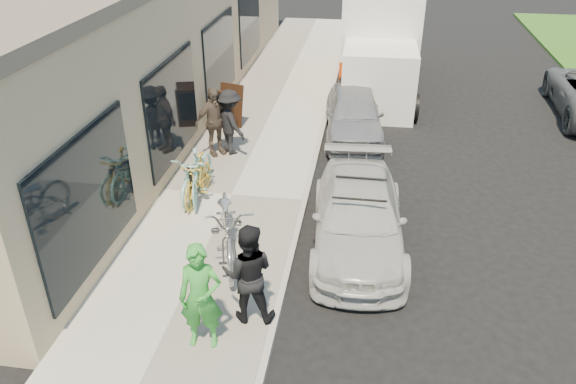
{
  "coord_description": "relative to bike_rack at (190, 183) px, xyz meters",
  "views": [
    {
      "loc": [
        0.73,
        -7.01,
        6.0
      ],
      "look_at": [
        -0.59,
        1.69,
        1.05
      ],
      "focal_mm": 35.0,
      "sensor_mm": 36.0,
      "label": 1
    }
  ],
  "objects": [
    {
      "name": "ground",
      "position": [
        2.72,
        -2.53,
        -0.62
      ],
      "size": [
        120.0,
        120.0,
        0.0
      ],
      "primitive_type": "plane",
      "color": "black",
      "rests_on": "ground"
    },
    {
      "name": "sidewalk",
      "position": [
        0.72,
        0.47,
        -0.54
      ],
      "size": [
        3.0,
        34.0,
        0.15
      ],
      "primitive_type": "cube",
      "color": "#B6B2A4",
      "rests_on": "ground"
    },
    {
      "name": "curb",
      "position": [
        2.27,
        0.47,
        -0.55
      ],
      "size": [
        0.12,
        34.0,
        0.13
      ],
      "primitive_type": "cube",
      "color": "#A39D95",
      "rests_on": "ground"
    },
    {
      "name": "storefront",
      "position": [
        -2.52,
        5.46,
        1.51
      ],
      "size": [
        3.6,
        20.0,
        4.22
      ],
      "color": "tan",
      "rests_on": "ground"
    },
    {
      "name": "bike_rack",
      "position": [
        0.0,
        0.0,
        0.0
      ],
      "size": [
        0.26,
        0.51,
        0.78
      ],
      "rotation": [
        0.0,
        0.0,
        0.42
      ],
      "color": "black",
      "rests_on": "sidewalk"
    },
    {
      "name": "sandwich_board",
      "position": [
        -0.24,
        3.96,
        0.1
      ],
      "size": [
        0.84,
        0.85,
        1.11
      ],
      "rotation": [
        0.0,
        0.0,
        -0.28
      ],
      "color": "black",
      "rests_on": "sidewalk"
    },
    {
      "name": "sedan_white",
      "position": [
        3.41,
        -0.74,
        -0.03
      ],
      "size": [
        1.9,
        4.15,
        1.22
      ],
      "rotation": [
        0.0,
        0.0,
        0.06
      ],
      "color": "beige",
      "rests_on": "ground"
    },
    {
      "name": "sedan_silver",
      "position": [
        3.08,
        4.25,
        -0.0
      ],
      "size": [
        1.77,
        3.74,
        1.23
      ],
      "primitive_type": "imported",
      "rotation": [
        0.0,
        0.0,
        0.09
      ],
      "color": "#9F9EA4",
      "rests_on": "ground"
    },
    {
      "name": "moving_truck",
      "position": [
        3.64,
        8.49,
        0.72
      ],
      "size": [
        2.4,
        6.18,
        3.02
      ],
      "rotation": [
        0.0,
        0.0,
        0.01
      ],
      "color": "white",
      "rests_on": "ground"
    },
    {
      "name": "tandem_bike",
      "position": [
        1.21,
        -1.67,
        0.15
      ],
      "size": [
        1.46,
        2.48,
        1.23
      ],
      "primitive_type": "imported",
      "rotation": [
        0.0,
        0.0,
        0.29
      ],
      "color": "#A9A9AB",
      "rests_on": "sidewalk"
    },
    {
      "name": "woman_rider",
      "position": [
        1.37,
        -3.8,
        0.36
      ],
      "size": [
        0.65,
        0.47,
        1.66
      ],
      "primitive_type": "imported",
      "rotation": [
        0.0,
        0.0,
        0.12
      ],
      "color": "green",
      "rests_on": "sidewalk"
    },
    {
      "name": "man_standing",
      "position": [
        1.89,
        -3.16,
        0.34
      ],
      "size": [
        0.84,
        0.69,
        1.62
      ],
      "primitive_type": "imported",
      "rotation": [
        0.0,
        0.0,
        3.24
      ],
      "color": "black",
      "rests_on": "sidewalk"
    },
    {
      "name": "cruiser_bike_a",
      "position": [
        0.05,
        0.23,
        0.03
      ],
      "size": [
        0.82,
        1.71,
        0.99
      ],
      "primitive_type": "imported",
      "rotation": [
        0.0,
        0.0,
        0.23
      ],
      "color": "#90D7CE",
      "rests_on": "sidewalk"
    },
    {
      "name": "cruiser_bike_b",
      "position": [
        0.03,
        0.4,
        0.03
      ],
      "size": [
        0.7,
        1.91,
        0.99
      ],
      "primitive_type": "imported",
      "rotation": [
        0.0,
        0.0,
        -0.02
      ],
      "color": "#90D7CE",
      "rests_on": "sidewalk"
    },
    {
      "name": "cruiser_bike_c",
      "position": [
        0.11,
        0.17,
        -0.0
      ],
      "size": [
        0.52,
        1.57,
        0.93
      ],
      "primitive_type": "imported",
      "rotation": [
        0.0,
        0.0,
        -0.05
      ],
      "color": "gold",
      "rests_on": "sidewalk"
    },
    {
      "name": "bystander_a",
      "position": [
        0.23,
        2.48,
        0.32
      ],
      "size": [
        1.13,
        1.13,
        1.58
      ],
      "primitive_type": "imported",
      "rotation": [
        0.0,
        0.0,
        2.36
      ],
      "color": "black",
      "rests_on": "sidewalk"
    },
    {
      "name": "bystander_b",
      "position": [
        -0.12,
        2.36,
        0.35
      ],
      "size": [
        0.98,
        0.95,
        1.65
      ],
      "primitive_type": "imported",
      "rotation": [
        0.0,
        0.0,
        0.74
      ],
      "color": "brown",
      "rests_on": "sidewalk"
    }
  ]
}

